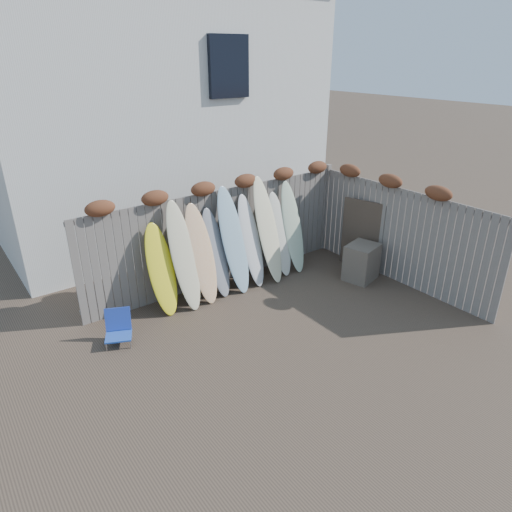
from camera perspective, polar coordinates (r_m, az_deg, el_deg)
ground at (r=8.21m, az=5.06°, el=-9.16°), size 80.00×80.00×0.00m
back_fence at (r=9.41m, az=-4.05°, el=3.50°), size 6.05×0.28×2.24m
right_fence at (r=9.89m, az=17.50°, el=3.19°), size 0.28×4.40×2.24m
house at (r=12.72m, az=-13.16°, el=17.73°), size 8.50×5.50×6.33m
beach_chair at (r=8.10m, az=-16.84°, el=-8.56°), size 0.57×0.59×0.56m
wooden_crate at (r=9.99m, az=13.04°, el=-0.75°), size 0.79×0.71×0.79m
lattice_panel at (r=10.42m, az=13.29°, el=2.61°), size 0.33×1.01×1.56m
surfboard_0 at (r=8.53m, az=-11.75°, el=-1.70°), size 0.51×0.62×1.70m
surfboard_1 at (r=8.59m, az=-9.05°, el=-0.02°), size 0.53×0.75×2.04m
surfboard_2 at (r=8.79m, az=-6.84°, el=0.23°), size 0.55×0.71×1.92m
surfboard_3 at (r=9.01m, az=-5.01°, el=0.36°), size 0.50×0.66×1.75m
surfboard_4 at (r=9.11m, az=-2.84°, el=1.96°), size 0.59×0.79×2.12m
surfboard_5 at (r=9.38m, az=-0.63°, el=1.88°), size 0.50×0.70×1.88m
surfboard_6 at (r=9.52m, az=1.49°, el=3.23°), size 0.57×0.81×2.19m
surfboard_7 at (r=9.87m, az=2.97°, el=2.71°), size 0.46×0.65×1.79m
surfboard_8 at (r=10.05m, az=4.60°, el=3.61°), size 0.48×0.71×1.96m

